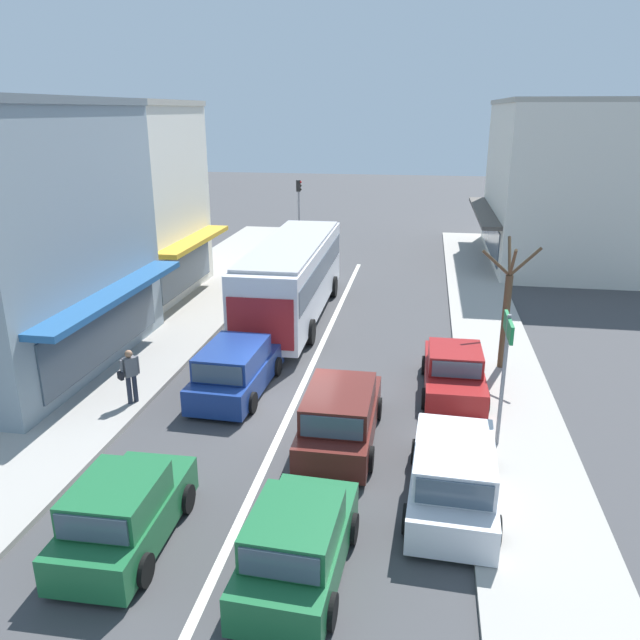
{
  "coord_description": "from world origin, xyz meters",
  "views": [
    {
      "loc": [
        3.53,
        -16.1,
        8.23
      ],
      "look_at": [
        0.06,
        4.47,
        1.2
      ],
      "focal_mm": 35.0,
      "sensor_mm": 36.0,
      "label": 1
    }
  ],
  "objects": [
    {
      "name": "kerb_right",
      "position": [
        6.2,
        6.0,
        0.06
      ],
      "size": [
        2.8,
        44.0,
        0.12
      ],
      "primitive_type": "cube",
      "color": "#A39E96",
      "rests_on": "ground"
    },
    {
      "name": "street_tree_right",
      "position": [
        6.28,
        3.84,
        2.08
      ],
      "size": [
        1.84,
        1.83,
        4.35
      ],
      "color": "brown",
      "rests_on": "ground"
    },
    {
      "name": "wagon_behind_bus_mid",
      "position": [
        -1.9,
        0.73,
        0.75
      ],
      "size": [
        2.06,
        4.56,
        1.58
      ],
      "color": "navy",
      "rests_on": "ground"
    },
    {
      "name": "pedestrian_browsing_midblock",
      "position": [
        -4.58,
        10.82,
        1.07
      ],
      "size": [
        0.42,
        0.44,
        1.63
      ],
      "color": "#333338",
      "rests_on": "sidewalk_left"
    },
    {
      "name": "directional_road_sign",
      "position": [
        5.65,
        -1.43,
        2.68
      ],
      "size": [
        0.1,
        1.4,
        3.6
      ],
      "color": "gray",
      "rests_on": "ground"
    },
    {
      "name": "sidewalk_left",
      "position": [
        -6.8,
        6.0,
        0.07
      ],
      "size": [
        5.2,
        44.0,
        0.14
      ],
      "primitive_type": "cube",
      "color": "#A39E96",
      "rests_on": "ground"
    },
    {
      "name": "city_bus",
      "position": [
        -1.7,
        8.11,
        1.88
      ],
      "size": [
        2.84,
        10.88,
        3.23
      ],
      "color": "silver",
      "rests_on": "ground"
    },
    {
      "name": "ground_plane",
      "position": [
        0.0,
        0.0,
        0.0
      ],
      "size": [
        140.0,
        140.0,
        0.0
      ],
      "primitive_type": "plane",
      "color": "#3F3F42"
    },
    {
      "name": "parked_sedan_kerb_second",
      "position": [
        4.65,
        1.79,
        0.66
      ],
      "size": [
        1.94,
        4.22,
        1.47
      ],
      "color": "maroon",
      "rests_on": "ground"
    },
    {
      "name": "wagon_adjacent_lane_lead",
      "position": [
        1.64,
        -1.77,
        0.75
      ],
      "size": [
        1.95,
        4.51,
        1.58
      ],
      "color": "#561E19",
      "rests_on": "ground"
    },
    {
      "name": "pedestrian_with_handbag_near",
      "position": [
        -4.6,
        -0.77,
        1.07
      ],
      "size": [
        0.5,
        0.6,
        1.63
      ],
      "color": "#232838",
      "rests_on": "sidewalk_left"
    },
    {
      "name": "hatchback_adjacent_lane_trail",
      "position": [
        -2.01,
        -6.49,
        0.71
      ],
      "size": [
        1.86,
        3.73,
        1.54
      ],
      "color": "#1E6638",
      "rests_on": "ground"
    },
    {
      "name": "traffic_light_downstreet",
      "position": [
        -4.2,
        21.86,
        2.85
      ],
      "size": [
        0.33,
        0.24,
        4.2
      ],
      "color": "gray",
      "rests_on": "ground"
    },
    {
      "name": "building_right_far",
      "position": [
        11.48,
        20.91,
        4.41
      ],
      "size": [
        9.41,
        12.17,
        8.82
      ],
      "color": "silver",
      "rests_on": "ground"
    },
    {
      "name": "parked_wagon_kerb_front",
      "position": [
        4.42,
        -4.0,
        0.75
      ],
      "size": [
        2.07,
        4.57,
        1.58
      ],
      "color": "silver",
      "rests_on": "ground"
    },
    {
      "name": "hatchback_behind_bus_near",
      "position": [
        1.55,
        -6.85,
        0.71
      ],
      "size": [
        1.96,
        3.78,
        1.54
      ],
      "color": "#1E6638",
      "rests_on": "ground"
    },
    {
      "name": "shopfront_mid_block",
      "position": [
        -10.18,
        10.14,
        4.32
      ],
      "size": [
        7.3,
        7.3,
        8.66
      ],
      "color": "silver",
      "rests_on": "ground"
    },
    {
      "name": "lane_centre_line",
      "position": [
        0.0,
        4.0,
        0.0
      ],
      "size": [
        0.2,
        28.0,
        0.01
      ],
      "primitive_type": "cube",
      "color": "silver",
      "rests_on": "ground"
    }
  ]
}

